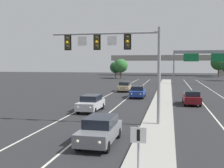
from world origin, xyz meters
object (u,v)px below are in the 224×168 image
object	(u,v)px
car_receding_darkred	(192,97)
car_oncoming_blue	(138,92)
car_oncoming_grey	(100,130)
overhead_signal_mast	(119,52)
highway_sign_gantry	(205,56)
tree_far_right_c	(219,62)
median_sign_post	(138,146)
tree_far_left_b	(121,66)
tree_far_left_a	(115,67)
car_oncoming_silver	(91,103)
car_oncoming_tan	(124,87)

from	to	relation	value
car_receding_darkred	car_oncoming_blue	bearing A→B (deg)	141.58
car_oncoming_grey	car_receding_darkred	world-z (taller)	same
overhead_signal_mast	highway_sign_gantry	size ratio (longest dim) A/B	0.63
car_oncoming_grey	tree_far_right_c	distance (m)	85.64
median_sign_post	car_oncoming_grey	size ratio (longest dim) A/B	0.49
median_sign_post	tree_far_left_b	bearing A→B (deg)	100.32
car_receding_darkred	tree_far_left_b	size ratio (longest dim) A/B	0.75
median_sign_post	car_oncoming_grey	world-z (taller)	median_sign_post
tree_far_left_a	car_oncoming_silver	bearing A→B (deg)	-81.33
highway_sign_gantry	tree_far_right_c	xyz separation A→B (m)	(8.53, 35.20, -1.27)
tree_far_left_a	overhead_signal_mast	bearing A→B (deg)	-78.83
tree_far_right_c	tree_far_left_b	size ratio (longest dim) A/B	1.25
median_sign_post	car_oncoming_silver	size ratio (longest dim) A/B	0.49
tree_far_right_c	tree_far_left_a	distance (m)	34.89
overhead_signal_mast	highway_sign_gantry	xyz separation A→B (m)	(11.12, 42.58, 0.63)
car_oncoming_tan	tree_far_left_b	xyz separation A→B (m)	(-7.19, 38.04, 3.09)
overhead_signal_mast	car_oncoming_grey	size ratio (longest dim) A/B	1.87
car_oncoming_blue	car_oncoming_tan	distance (m)	8.39
car_oncoming_grey	tree_far_left_b	world-z (taller)	tree_far_left_b
car_oncoming_grey	car_oncoming_blue	size ratio (longest dim) A/B	1.00
tree_far_right_c	car_oncoming_tan	bearing A→B (deg)	-113.60
car_oncoming_silver	car_receding_darkred	bearing A→B (deg)	33.35
car_oncoming_grey	highway_sign_gantry	size ratio (longest dim) A/B	0.34
car_oncoming_grey	car_oncoming_tan	world-z (taller)	same
median_sign_post	car_oncoming_tan	bearing A→B (deg)	99.92
tree_far_left_b	tree_far_left_a	distance (m)	3.44
car_oncoming_grey	tree_far_left_a	distance (m)	71.96
car_oncoming_silver	highway_sign_gantry	distance (m)	40.69
overhead_signal_mast	tree_far_left_a	size ratio (longest dim) A/B	1.64
tree_far_left_b	car_receding_darkred	bearing A→B (deg)	-71.66
car_receding_darkred	car_oncoming_tan	bearing A→B (deg)	126.74
car_oncoming_grey	car_receding_darkred	distance (m)	18.20
car_oncoming_grey	car_oncoming_silver	size ratio (longest dim) A/B	1.00
car_oncoming_silver	car_oncoming_tan	world-z (taller)	same
overhead_signal_mast	car_oncoming_tan	size ratio (longest dim) A/B	1.87
car_oncoming_silver	tree_far_right_c	size ratio (longest dim) A/B	0.60
car_oncoming_grey	tree_far_left_a	bearing A→B (deg)	100.20
car_oncoming_silver	tree_far_left_a	world-z (taller)	tree_far_left_a
tree_far_left_b	tree_far_left_a	xyz separation A→B (m)	(-2.17, 2.61, -0.56)
car_oncoming_silver	tree_far_left_a	distance (m)	61.02
car_oncoming_tan	overhead_signal_mast	bearing A→B (deg)	-81.83
median_sign_post	car_oncoming_tan	world-z (taller)	median_sign_post
tree_far_left_b	tree_far_left_a	world-z (taller)	tree_far_left_b
car_oncoming_blue	car_receding_darkred	bearing A→B (deg)	-38.42
car_oncoming_silver	highway_sign_gantry	size ratio (longest dim) A/B	0.34
car_oncoming_grey	tree_far_left_a	world-z (taller)	tree_far_left_a
car_oncoming_grey	tree_far_left_b	xyz separation A→B (m)	(-10.56, 68.17, 3.09)
car_oncoming_silver	car_oncoming_tan	bearing A→B (deg)	89.52
car_receding_darkred	tree_far_right_c	xyz separation A→B (m)	(13.43, 66.18, 4.07)
car_oncoming_silver	median_sign_post	bearing A→B (deg)	-68.04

